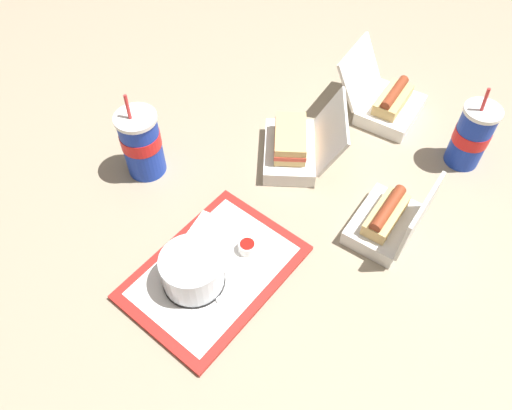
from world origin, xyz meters
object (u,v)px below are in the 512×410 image
Objects in this scene: clamshell_sandwich_center at (294,145)px; soda_cup_corner at (472,136)px; clamshell_hotdog_front at (387,102)px; clamshell_hotdog_left at (388,220)px; food_tray at (214,272)px; cake_container at (192,271)px; soda_cup_right at (141,143)px; ketchup_cup at (247,247)px; plastic_fork at (240,289)px.

clamshell_sandwich_center is 0.43m from soda_cup_corner.
soda_cup_corner is (0.06, 0.24, 0.05)m from clamshell_hotdog_front.
clamshell_hotdog_left is 0.78× the size of soda_cup_corner.
clamshell_hotdog_left is at bearing -13.24° from soda_cup_corner.
cake_container reaches higher than food_tray.
clamshell_hotdog_front is at bearing -156.12° from clamshell_hotdog_left.
soda_cup_right is (0.46, -0.66, 0.00)m from soda_cup_corner.
soda_cup_right reaches higher than ketchup_cup.
plastic_fork is at bearing 110.98° from cake_container.
soda_cup_corner is (-0.22, 0.37, 0.04)m from clamshell_sandwich_center.
plastic_fork is 0.47× the size of soda_cup_corner.
ketchup_cup is 0.36× the size of plastic_fork.
clamshell_hotdog_front is at bearing 155.43° from clamshell_sandwich_center.
plastic_fork is at bearing -23.03° from soda_cup_corner.
clamshell_sandwich_center is (-0.31, -0.06, 0.02)m from ketchup_cup.
clamshell_sandwich_center is at bearing -24.57° from clamshell_hotdog_front.
clamshell_sandwich_center is 1.50× the size of clamshell_hotdog_left.
soda_cup_corner is at bearing -176.67° from plastic_fork.
cake_container is at bearing 56.39° from soda_cup_right.
soda_cup_corner is (-0.31, 0.07, 0.05)m from clamshell_hotdog_left.
ketchup_cup is 0.15× the size of clamshell_sandwich_center.
food_tray is 1.46× the size of clamshell_sandwich_center.
clamshell_sandwich_center is 0.31m from clamshell_hotdog_left.
food_tray is at bearing -40.95° from clamshell_hotdog_left.
cake_container is at bearing -9.43° from clamshell_hotdog_front.
soda_cup_corner reaches higher than clamshell_hotdog_front.
clamshell_hotdog_front is 0.25m from soda_cup_corner.
soda_cup_right is at bearing -75.90° from clamshell_hotdog_left.
clamshell_hotdog_left reaches higher than food_tray.
soda_cup_corner reaches higher than plastic_fork.
clamshell_hotdog_left is at bearing 104.10° from soda_cup_right.
food_tray is 9.92× the size of ketchup_cup.
soda_cup_corner is (-0.66, 0.36, 0.03)m from cake_container.
clamshell_hotdog_front is at bearing 171.63° from food_tray.
clamshell_hotdog_left is 0.77× the size of soda_cup_right.
ketchup_cup is at bearing -129.55° from plastic_fork.
food_tray is at bearing -69.87° from plastic_fork.
clamshell_hotdog_front is 1.19× the size of clamshell_hotdog_left.
ketchup_cup is at bearing -46.35° from clamshell_hotdog_left.
clamshell_hotdog_left reaches higher than clamshell_sandwich_center.
soda_cup_right is (-0.16, -0.39, 0.08)m from plastic_fork.
food_tray is 0.07m from cake_container.
plastic_fork is 0.41× the size of clamshell_sandwich_center.
clamshell_hotdog_front is 0.41m from clamshell_hotdog_left.
food_tray is 0.09m from ketchup_cup.
cake_container reaches higher than plastic_fork.
plastic_fork is (0.01, 0.07, 0.01)m from food_tray.
clamshell_sandwich_center is 1.15× the size of soda_cup_right.
cake_container is 0.14m from ketchup_cup.
plastic_fork is 0.37m from clamshell_hotdog_left.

